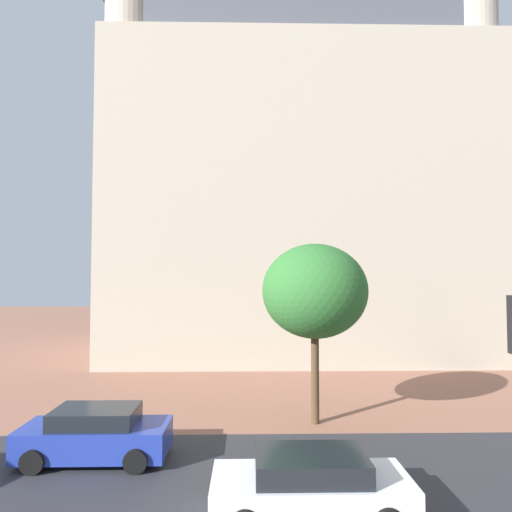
% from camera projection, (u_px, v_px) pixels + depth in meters
% --- Properties ---
extents(ground_plane, '(120.00, 120.00, 0.00)m').
position_uv_depth(ground_plane, '(246.00, 452.00, 12.98)').
color(ground_plane, '#93604C').
extents(street_asphalt_strip, '(120.00, 6.87, 0.00)m').
position_uv_depth(street_asphalt_strip, '(246.00, 484.00, 10.96)').
color(street_asphalt_strip, '#2D2D33').
rests_on(street_asphalt_strip, ground_plane).
extents(landmark_building, '(23.71, 12.88, 37.11)m').
position_uv_depth(landmark_building, '(299.00, 181.00, 30.47)').
color(landmark_building, '#B2A893').
rests_on(landmark_building, ground_plane).
extents(car_white, '(4.30, 1.97, 1.36)m').
position_uv_depth(car_white, '(311.00, 486.00, 9.51)').
color(car_white, silver).
rests_on(car_white, ground_plane).
extents(car_blue, '(4.09, 1.92, 1.46)m').
position_uv_depth(car_blue, '(96.00, 435.00, 12.42)').
color(car_blue, '#23389E').
rests_on(car_blue, ground_plane).
extents(tree_curb_far, '(3.75, 3.75, 6.35)m').
position_uv_depth(tree_curb_far, '(315.00, 291.00, 15.68)').
color(tree_curb_far, '#4C3823').
rests_on(tree_curb_far, ground_plane).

